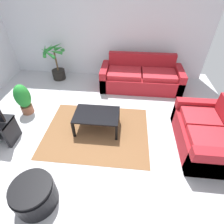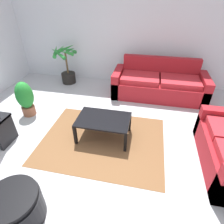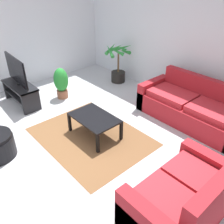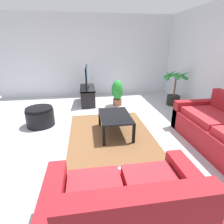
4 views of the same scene
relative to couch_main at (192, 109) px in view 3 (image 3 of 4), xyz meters
The scene contains 10 objects.
ground_plane 2.56m from the couch_main, 115.89° to the right, with size 6.60×6.60×0.00m, color #B2B2B7.
wall_back 1.68m from the couch_main, 147.18° to the left, with size 6.00×0.06×2.70m, color silver.
couch_main is the anchor object (origin of this frame).
couch_loveseat 2.38m from the couch_main, 60.52° to the right, with size 0.90×1.49×0.90m.
tv_stand 3.89m from the couch_main, 143.16° to the right, with size 1.10×0.45×0.51m.
tv 3.93m from the couch_main, 143.20° to the right, with size 1.08×0.10×0.65m.
coffee_table 2.06m from the couch_main, 118.04° to the right, with size 0.93×0.61×0.41m.
area_rug 2.17m from the couch_main, 116.78° to the right, with size 2.20×1.70×0.01m, color brown.
potted_palm 2.58m from the couch_main, behind, with size 0.65×0.75×1.06m.
potted_plant_small 3.11m from the couch_main, 152.27° to the right, with size 0.35×0.35×0.77m.
Camera 3 is at (3.19, -1.82, 2.82)m, focal length 38.43 mm.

